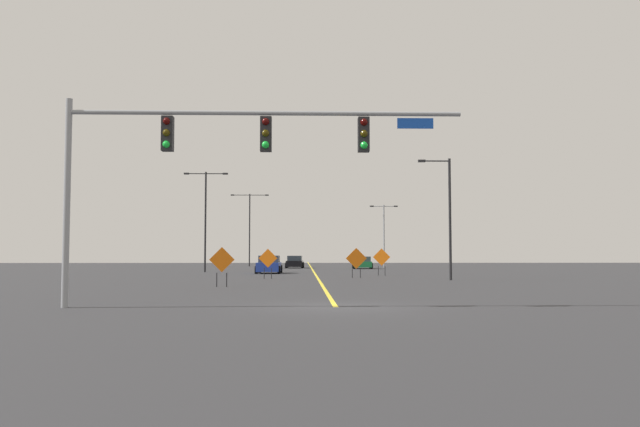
{
  "coord_description": "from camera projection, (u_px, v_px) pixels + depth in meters",
  "views": [
    {
      "loc": [
        -0.99,
        -19.8,
        1.59
      ],
      "look_at": [
        0.35,
        30.96,
        4.69
      ],
      "focal_mm": 37.13,
      "sensor_mm": 36.0,
      "label": 1
    }
  ],
  "objects": [
    {
      "name": "construction_sign_left_shoulder",
      "position": [
        268.0,
        260.0,
        41.98
      ],
      "size": [
        1.2,
        0.17,
        1.91
      ],
      "color": "orange",
      "rests_on": "ground"
    },
    {
      "name": "street_lamp_far_left",
      "position": [
        447.0,
        212.0,
        40.1
      ],
      "size": [
        2.0,
        0.24,
        7.39
      ],
      "color": "black",
      "rests_on": "ground"
    },
    {
      "name": "street_lamp_near_left",
      "position": [
        250.0,
        223.0,
        84.03
      ],
      "size": [
        4.83,
        0.24,
        9.22
      ],
      "color": "black",
      "rests_on": "ground"
    },
    {
      "name": "construction_sign_right_shoulder",
      "position": [
        270.0,
        257.0,
        65.56
      ],
      "size": [
        1.15,
        0.07,
        1.92
      ],
      "color": "orange",
      "rests_on": "ground"
    },
    {
      "name": "construction_sign_median_near",
      "position": [
        222.0,
        262.0,
        31.74
      ],
      "size": [
        1.21,
        0.21,
        1.91
      ],
      "color": "orange",
      "rests_on": "ground"
    },
    {
      "name": "ground",
      "position": [
        336.0,
        307.0,
        19.68
      ],
      "size": [
        193.16,
        193.16,
        0.0
      ],
      "primitive_type": "plane",
      "color": "#2D2D30"
    },
    {
      "name": "street_lamp_far_right",
      "position": [
        384.0,
        230.0,
        76.37
      ],
      "size": [
        3.24,
        0.24,
        7.24
      ],
      "color": "gray",
      "rests_on": "ground"
    },
    {
      "name": "traffic_signal_assembly",
      "position": [
        215.0,
        147.0,
        19.86
      ],
      "size": [
        11.92,
        0.44,
        6.24
      ],
      "color": "gray",
      "rests_on": "ground"
    },
    {
      "name": "road_centre_stripe",
      "position": [
        311.0,
        268.0,
        73.22
      ],
      "size": [
        0.16,
        107.31,
        0.01
      ],
      "color": "yellow",
      "rests_on": "ground"
    },
    {
      "name": "construction_sign_left_lane",
      "position": [
        382.0,
        258.0,
        48.24
      ],
      "size": [
        1.25,
        0.28,
        1.98
      ],
      "color": "orange",
      "rests_on": "ground"
    },
    {
      "name": "car_blue_far",
      "position": [
        269.0,
        265.0,
        53.87
      ],
      "size": [
        2.09,
        4.19,
        1.44
      ],
      "color": "#1E389E",
      "rests_on": "ground"
    },
    {
      "name": "car_black_near",
      "position": [
        295.0,
        262.0,
        74.02
      ],
      "size": [
        2.12,
        4.4,
        1.37
      ],
      "color": "black",
      "rests_on": "ground"
    },
    {
      "name": "car_green_mid",
      "position": [
        362.0,
        263.0,
        70.92
      ],
      "size": [
        2.29,
        4.3,
        1.3
      ],
      "color": "#196B38",
      "rests_on": "ground"
    },
    {
      "name": "construction_sign_right_lane",
      "position": [
        356.0,
        259.0,
        43.8
      ],
      "size": [
        1.4,
        0.1,
        1.98
      ],
      "color": "orange",
      "rests_on": "ground"
    },
    {
      "name": "street_lamp_mid_right",
      "position": [
        206.0,
        213.0,
        57.56
      ],
      "size": [
        3.83,
        0.24,
        8.74
      ],
      "color": "black",
      "rests_on": "ground"
    }
  ]
}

